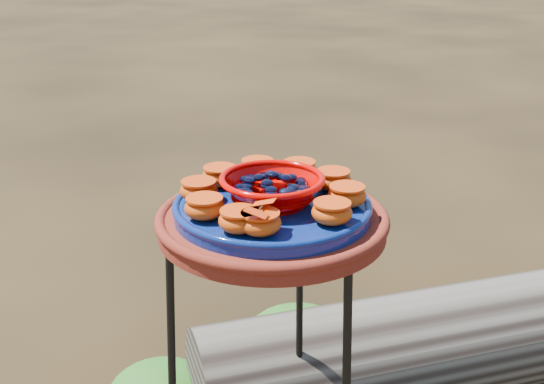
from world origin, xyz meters
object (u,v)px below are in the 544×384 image
(red_bowl, at_px, (272,190))
(plant_stand, at_px, (272,384))
(driftwood_log, at_px, (492,335))
(cobalt_plate, at_px, (272,209))
(terracotta_saucer, at_px, (272,224))

(red_bowl, bearing_deg, plant_stand, 0.00)
(red_bowl, bearing_deg, driftwood_log, 55.29)
(plant_stand, bearing_deg, cobalt_plate, 0.00)
(terracotta_saucer, height_order, cobalt_plate, cobalt_plate)
(plant_stand, height_order, red_bowl, red_bowl)
(cobalt_plate, relative_size, driftwood_log, 0.22)
(terracotta_saucer, distance_m, driftwood_log, 0.96)
(plant_stand, height_order, terracotta_saucer, terracotta_saucer)
(terracotta_saucer, xyz_separation_m, driftwood_log, (0.45, 0.65, -0.56))
(red_bowl, relative_size, driftwood_log, 0.11)
(cobalt_plate, bearing_deg, plant_stand, 0.00)
(cobalt_plate, bearing_deg, driftwood_log, 55.29)
(terracotta_saucer, relative_size, cobalt_plate, 1.17)
(red_bowl, height_order, driftwood_log, red_bowl)
(plant_stand, height_order, cobalt_plate, cobalt_plate)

